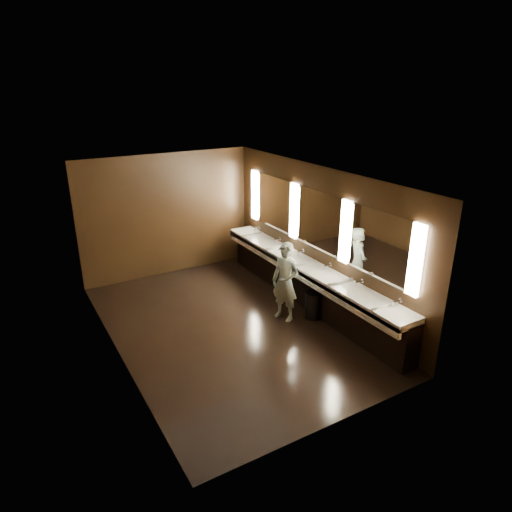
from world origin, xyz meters
The scene contains 10 objects.
floor centered at (0.00, 0.00, 0.00)m, with size 6.00×6.00×0.00m, color black.
ceiling centered at (0.00, 0.00, 2.80)m, with size 4.00×6.00×0.02m, color #2D2D2B.
wall_back centered at (0.00, 3.00, 1.40)m, with size 4.00×0.02×2.80m, color black.
wall_front centered at (0.00, -3.00, 1.40)m, with size 4.00×0.02×2.80m, color black.
wall_left centered at (-2.00, 0.00, 1.40)m, with size 0.02×6.00×2.80m, color black.
wall_right centered at (2.00, 0.00, 1.40)m, with size 0.02×6.00×2.80m, color black.
sink_counter centered at (1.79, 0.00, 0.50)m, with size 0.55×5.40×1.01m.
mirror_band centered at (1.98, 0.00, 1.75)m, with size 0.06×5.03×1.15m.
person centered at (1.07, -0.25, 0.76)m, with size 0.56×0.36×1.52m, color #89B4CC.
trash_bin centered at (1.58, -0.50, 0.26)m, with size 0.34×0.34×0.52m, color black.
Camera 1 is at (-3.33, -6.67, 4.30)m, focal length 32.00 mm.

